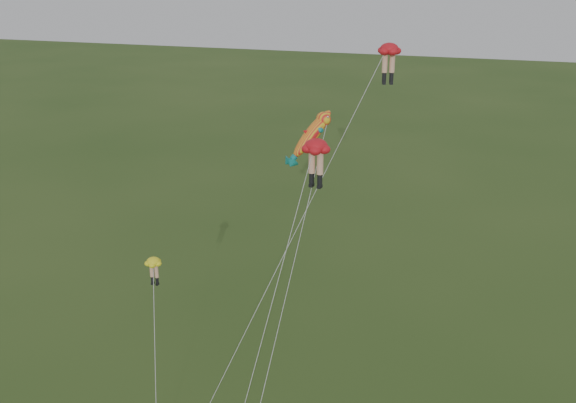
# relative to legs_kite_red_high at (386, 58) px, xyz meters

# --- Properties ---
(legs_kite_red_high) EXTENTS (8.62, 12.73, 19.59)m
(legs_kite_red_high) POSITION_rel_legs_kite_red_high_xyz_m (0.00, 0.00, 0.00)
(legs_kite_red_high) COLOR red
(legs_kite_red_high) RESTS_ON ground
(legs_kite_red_mid) EXTENTS (3.27, 9.09, 15.10)m
(legs_kite_red_mid) POSITION_rel_legs_kite_red_high_xyz_m (-2.71, -5.78, -4.39)
(legs_kite_red_mid) COLOR red
(legs_kite_red_mid) RESTS_ON ground
(legs_kite_yellow) EXTENTS (2.57, 5.27, 9.28)m
(legs_kite_yellow) POSITION_rel_legs_kite_red_high_xyz_m (-10.15, -11.02, -10.21)
(legs_kite_yellow) COLOR #FFF320
(legs_kite_yellow) RESTS_ON ground
(fish_kite) EXTENTS (2.71, 11.74, 16.37)m
(fish_kite) POSITION_rel_legs_kite_red_high_xyz_m (-3.40, -3.94, -3.95)
(fish_kite) COLOR yellow
(fish_kite) RESTS_ON ground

